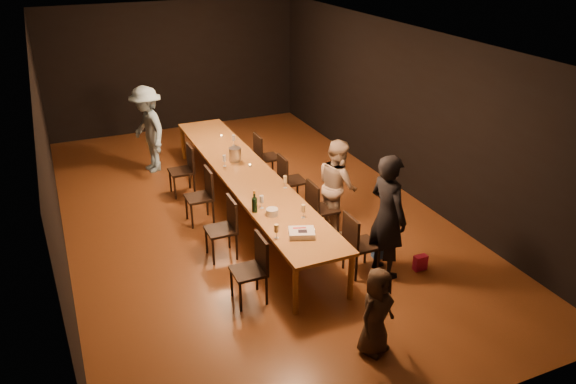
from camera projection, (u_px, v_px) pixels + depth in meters
name	position (u px, v px, depth m)	size (l,w,h in m)	color
ground	(248.00, 212.00, 9.78)	(10.00, 10.00, 0.00)	#4D2E13
room_shell	(244.00, 96.00, 8.89)	(6.04, 10.04, 3.02)	black
table	(247.00, 175.00, 9.48)	(0.90, 6.00, 0.75)	brown
chair_right_0	(362.00, 244.00, 7.90)	(0.42, 0.42, 0.93)	black
chair_right_1	(323.00, 208.00, 8.90)	(0.42, 0.42, 0.93)	black
chair_right_2	(293.00, 180.00, 9.89)	(0.42, 0.42, 0.93)	black
chair_right_3	(267.00, 157.00, 10.88)	(0.42, 0.42, 0.93)	black
chair_left_0	(248.00, 271.00, 7.29)	(0.42, 0.42, 0.93)	black
chair_left_1	(221.00, 229.00, 8.28)	(0.42, 0.42, 0.93)	black
chair_left_2	(199.00, 197.00, 9.27)	(0.42, 0.42, 0.93)	black
chair_left_3	(181.00, 171.00, 10.27)	(0.42, 0.42, 0.93)	black
woman_birthday	(388.00, 216.00, 7.71)	(0.66, 0.43, 1.81)	black
woman_tan	(337.00, 185.00, 8.97)	(0.74, 0.58, 1.53)	#C5AD94
man_blue	(148.00, 130.00, 11.10)	(1.12, 0.65, 1.74)	#84B0CC
child	(376.00, 312.00, 6.38)	(0.54, 0.35, 1.10)	#3B2D21
gift_bag_red	(420.00, 263.00, 8.10)	(0.19, 0.11, 0.23)	#B61B4A
gift_bag_blue	(380.00, 250.00, 8.40)	(0.21, 0.14, 0.27)	#234E99
birthday_cake	(302.00, 233.00, 7.53)	(0.42, 0.38, 0.08)	white
plate_stack	(272.00, 212.00, 8.05)	(0.18, 0.18, 0.10)	silver
champagne_bottle	(254.00, 201.00, 8.09)	(0.08, 0.08, 0.34)	black
ice_bucket	(235.00, 154.00, 9.90)	(0.22, 0.22, 0.24)	#A7A7AC
wineglass_0	(276.00, 231.00, 7.43)	(0.06, 0.06, 0.21)	beige
wineglass_1	(303.00, 211.00, 7.96)	(0.06, 0.06, 0.21)	beige
wineglass_2	(262.00, 202.00, 8.23)	(0.06, 0.06, 0.21)	silver
wineglass_3	(285.00, 182.00, 8.87)	(0.06, 0.06, 0.21)	beige
wineglass_4	(224.00, 161.00, 9.67)	(0.06, 0.06, 0.21)	silver
wineglass_5	(234.00, 140.00, 10.60)	(0.06, 0.06, 0.21)	silver
tealight_near	(313.00, 231.00, 7.63)	(0.05, 0.05, 0.03)	#B2B7B2
tealight_mid	(250.00, 165.00, 9.71)	(0.05, 0.05, 0.03)	#B2B7B2
tealight_far	(221.00, 136.00, 11.07)	(0.05, 0.05, 0.03)	#B2B7B2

